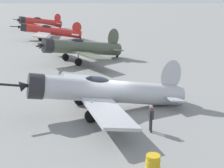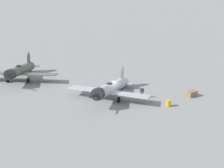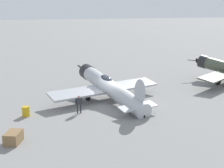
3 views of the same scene
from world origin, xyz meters
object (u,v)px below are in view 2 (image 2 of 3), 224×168
Objects in this scene: airplane_mid_apron at (20,71)px; equipment_crate at (192,94)px; ground_crew_mechanic at (142,91)px; fuel_drum at (168,103)px; airplane_foreground at (111,88)px.

airplane_mid_apron is 26.18m from equipment_crate.
ground_crew_mechanic is 1.89× the size of fuel_drum.
equipment_crate is (5.23, 4.54, -0.55)m from ground_crew_mechanic.
fuel_drum is at bearing 89.07° from airplane_foreground.
ground_crew_mechanic is 6.95m from equipment_crate.
fuel_drum is (-0.91, -5.07, 0.03)m from equipment_crate.
ground_crew_mechanic is at bearing 111.51° from airplane_foreground.
fuel_drum is at bearing -100.15° from equipment_crate.
airplane_mid_apron is at bearing -169.16° from fuel_drum.
airplane_foreground is 14.60× the size of fuel_drum.
airplane_foreground reaches higher than fuel_drum.
airplane_foreground reaches higher than equipment_crate.
fuel_drum is (4.32, -0.53, -0.53)m from ground_crew_mechanic.
airplane_foreground is 8.01m from fuel_drum.
fuel_drum is (23.44, 4.49, -1.18)m from airplane_mid_apron.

